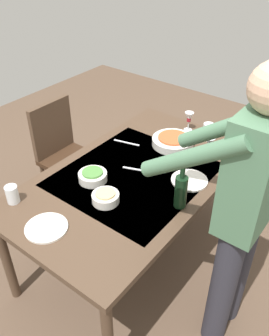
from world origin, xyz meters
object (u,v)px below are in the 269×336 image
Objects in this scene: water_cup_near_left at (12,194)px; side_bowl_bread at (106,197)px; chair_near at (62,149)px; wine_glass_left at (210,144)px; water_cup_far_left at (229,152)px; wine_glass_right at (189,118)px; serving_bowl_pasta at (173,141)px; dining_table at (134,183)px; dinner_plate_far at (46,228)px; side_bowl_salad at (93,176)px; person_server at (243,207)px; wine_bottle at (181,191)px; dinner_plate_near at (189,180)px; water_cup_near_right at (208,130)px.

water_cup_near_left is 0.54m from side_bowl_bread.
wine_glass_left is (-0.31, 1.15, 0.33)m from chair_near.
chair_near is 1.35m from water_cup_far_left.
water_cup_near_left reaches higher than side_bowl_bread.
wine_glass_right reaches higher than serving_bowl_pasta.
dining_table is 0.68m from dinner_plate_far.
side_bowl_salad is (0.66, -0.17, 0.00)m from serving_bowl_pasta.
water_cup_near_left is 0.61× the size of side_bowl_salad.
person_server reaches higher than chair_near.
wine_bottle is 1.29× the size of dinner_plate_far.
wine_glass_right reaches higher than dinner_plate_near.
serving_bowl_pasta is (-0.54, -0.39, -0.08)m from wine_bottle.
dinner_plate_far is at bearing -6.35° from dining_table.
water_cup_near_right reaches higher than dinner_plate_far.
water_cup_far_left is (-0.08, 0.11, -0.06)m from wine_glass_left.
side_bowl_salad is at bearing -39.13° from dining_table.
wine_bottle is (-0.03, -0.36, -0.10)m from person_server.
dining_table is 9.36× the size of side_bowl_salad.
wine_bottle reaches higher than dinner_plate_near.
dining_table is 0.75m from water_cup_near_right.
dinner_plate_near is at bearing -162.75° from wine_bottle.
side_bowl_salad is at bearing -18.08° from water_cup_near_right.
wine_glass_right is at bearing -152.45° from wine_bottle.
wine_glass_right is at bearing 171.03° from side_bowl_salad.
water_cup_near_left is at bearing -21.21° from water_cup_near_right.
wine_glass_right is 1.70× the size of water_cup_far_left.
side_bowl_bread is at bearing 5.49° from dining_table.
water_cup_far_left is (0.16, 0.41, -0.06)m from wine_glass_right.
wine_bottle is 0.67m from serving_bowl_pasta.
dining_table is at bearing 79.82° from chair_near.
wine_glass_left is 1.38× the size of water_cup_near_left.
dining_table is at bearing -10.61° from water_cup_near_right.
water_cup_far_left is 0.41m from dinner_plate_near.
chair_near is 3.96× the size of dinner_plate_near.
serving_bowl_pasta is at bearing 160.11° from water_cup_near_left.
person_server is 17.01× the size of water_cup_near_right.
wine_bottle is at bearing 35.84° from serving_bowl_pasta.
wine_glass_right is 0.66× the size of dinner_plate_far.
side_bowl_bread is (0.77, 0.03, 0.00)m from serving_bowl_pasta.
chair_near reaches higher than serving_bowl_pasta.
serving_bowl_pasta is (-0.45, 0.00, 0.10)m from dining_table.
wine_glass_right is (-0.79, -0.41, -0.01)m from wine_bottle.
water_cup_near_left reaches higher than dinner_plate_far.
water_cup_near_left is (0.80, 0.48, 0.28)m from chair_near.
chair_near is 3.07× the size of wine_bottle.
wine_bottle is 0.58m from side_bowl_salad.
wine_bottle is at bearing 0.06° from water_cup_far_left.
water_cup_near_right is 0.62× the size of side_bowl_bread.
wine_glass_left is 0.39m from wine_glass_right.
dinner_plate_near is 0.91m from dinner_plate_far.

